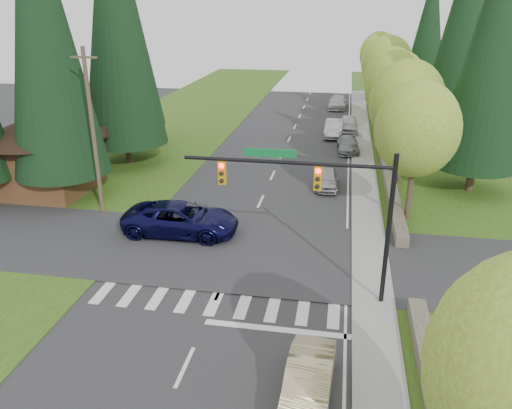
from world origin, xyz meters
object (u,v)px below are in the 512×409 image
(parked_car_d, at_px, (349,124))
(parked_car_e, at_px, (338,102))
(suv_navy, at_px, (181,219))
(parked_car_b, at_px, (348,145))
(sedan_champagne, at_px, (308,383))
(parked_car_a, at_px, (327,179))
(parked_car_c, at_px, (334,128))

(parked_car_d, xyz_separation_m, parked_car_e, (-1.40, 12.36, -0.05))
(suv_navy, xyz_separation_m, parked_car_d, (9.20, 26.19, -0.09))
(suv_navy, bearing_deg, parked_car_b, -26.71)
(sedan_champagne, distance_m, parked_car_e, 50.18)
(sedan_champagne, distance_m, parked_car_b, 30.49)
(parked_car_e, bearing_deg, parked_car_a, -88.62)
(parked_car_c, distance_m, parked_car_e, 14.36)
(sedan_champagne, xyz_separation_m, parked_car_b, (1.10, 30.47, -0.06))
(suv_navy, height_order, parked_car_c, suv_navy)
(sedan_champagne, relative_size, parked_car_a, 1.10)
(suv_navy, relative_size, parked_car_b, 1.46)
(parked_car_c, bearing_deg, parked_car_e, 92.02)
(parked_car_a, relative_size, parked_car_b, 0.88)
(parked_car_d, relative_size, parked_car_e, 0.91)
(parked_car_e, bearing_deg, parked_car_b, -84.56)
(suv_navy, bearing_deg, parked_car_a, -41.12)
(parked_car_b, bearing_deg, sedan_champagne, -95.67)
(parked_car_b, relative_size, parked_car_c, 0.92)
(sedan_champagne, height_order, parked_car_d, parked_car_d)
(suv_navy, bearing_deg, sedan_champagne, -145.85)
(parked_car_a, bearing_deg, parked_car_d, 83.02)
(suv_navy, distance_m, parked_car_e, 39.33)
(suv_navy, relative_size, parked_car_e, 1.24)
(parked_car_a, distance_m, parked_car_d, 17.10)
(parked_car_c, xyz_separation_m, parked_car_e, (0.00, 14.36, -0.04))
(parked_car_c, height_order, parked_car_e, parked_car_c)
(suv_navy, height_order, parked_car_a, suv_navy)
(parked_car_c, relative_size, parked_car_d, 1.02)
(suv_navy, relative_size, parked_car_a, 1.66)
(parked_car_e, bearing_deg, sedan_champagne, -88.28)
(sedan_champagne, xyz_separation_m, parked_car_d, (1.10, 37.82, 0.11))
(suv_navy, relative_size, parked_car_d, 1.36)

